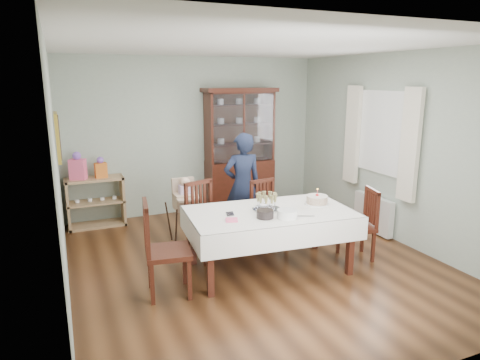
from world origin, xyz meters
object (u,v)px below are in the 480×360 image
chair_far_right (269,227)px  gift_bag_orange (101,168)px  birthday_cake (317,200)px  china_cabinet (240,148)px  dining_table (270,240)px  sideboard (96,202)px  gift_bag_pink (78,167)px  woman (242,186)px  high_chair (186,217)px  chair_far_left (208,236)px  chair_end_left (167,267)px  champagne_tray (267,205)px  chair_end_right (357,237)px

chair_far_right → gift_bag_orange: 2.84m
birthday_cake → gift_bag_orange: size_ratio=0.93×
birthday_cake → china_cabinet: bearing=90.1°
dining_table → sideboard: (-1.83, 2.54, 0.02)m
birthday_cake → gift_bag_pink: bearing=137.4°
chair_far_right → woman: 0.75m
high_chair → chair_far_left: bearing=-80.3°
chair_far_left → woman: 1.05m
china_cabinet → chair_end_left: (-2.00, -2.65, -0.81)m
dining_table → high_chair: high_chair is taller
high_chair → woman: bearing=-5.2°
china_cabinet → high_chair: bearing=-137.8°
chair_far_right → birthday_cake: (0.34, -0.67, 0.54)m
chair_far_left → gift_bag_orange: bearing=103.4°
chair_far_left → gift_bag_orange: gift_bag_orange is taller
champagne_tray → gift_bag_orange: (-1.70, 2.47, 0.12)m
chair_far_left → sideboard: bearing=105.5°
dining_table → gift_bag_pink: 3.31m
sideboard → chair_far_left: 2.26m
sideboard → chair_far_left: size_ratio=0.89×
champagne_tray → gift_bag_pink: size_ratio=0.80×
sideboard → chair_end_right: size_ratio=0.96×
champagne_tray → chair_far_right: bearing=60.3°
gift_bag_orange → chair_end_right: bearing=-42.0°
chair_end_right → birthday_cake: 0.79m
gift_bag_pink → china_cabinet: bearing=-0.0°
china_cabinet → gift_bag_orange: bearing=180.0°
woman → dining_table: bearing=86.2°
dining_table → chair_end_left: (-1.32, -0.13, -0.07)m
chair_far_left → birthday_cake: (1.26, -0.64, 0.52)m
chair_far_right → chair_end_left: 1.85m
chair_far_left → gift_bag_orange: 2.28m
chair_far_left → champagne_tray: chair_far_left is taller
sideboard → chair_end_right: 4.07m
sideboard → champagne_tray: size_ratio=2.57×
chair_far_right → sideboard: bearing=131.0°
birthday_cake → chair_end_left: bearing=-176.0°
woman → high_chair: size_ratio=1.61×
china_cabinet → chair_end_left: bearing=-127.0°
china_cabinet → sideboard: (-2.50, 0.02, -0.72)m
birthday_cake → dining_table: bearing=-179.1°
sideboard → champagne_tray: champagne_tray is taller
sideboard → high_chair: (1.13, -1.26, -0.02)m
chair_end_left → gift_bag_orange: (-0.39, 2.65, 0.63)m
chair_end_left → high_chair: bearing=-15.9°
chair_end_right → gift_bag_pink: size_ratio=2.14×
dining_table → high_chair: (-0.70, 1.28, -0.00)m
chair_end_left → chair_end_right: chair_end_left is taller
chair_end_left → china_cabinet: bearing=-29.0°
chair_end_left → gift_bag_orange: gift_bag_orange is taller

